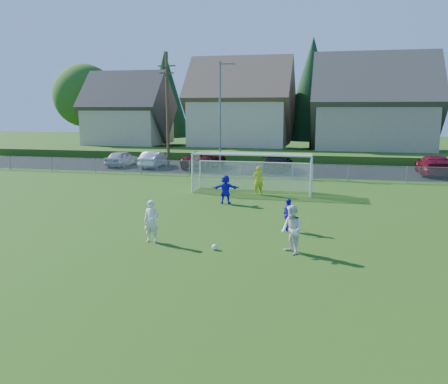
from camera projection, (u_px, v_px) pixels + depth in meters
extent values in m
plane|color=#193D0C|center=(165.00, 282.00, 14.53)|extent=(160.00, 160.00, 0.00)
plane|color=black|center=(275.00, 169.00, 40.90)|extent=(60.00, 60.00, 0.00)
cube|color=#1E420F|center=(284.00, 156.00, 48.03)|extent=(70.00, 6.00, 0.80)
sphere|color=white|center=(215.00, 247.00, 17.74)|extent=(0.22, 0.22, 0.22)
imported|color=white|center=(151.00, 221.00, 18.67)|extent=(0.62, 0.42, 1.68)
imported|color=white|center=(292.00, 230.00, 17.16)|extent=(1.06, 1.10, 1.79)
imported|color=#1F15CB|center=(288.00, 215.00, 20.33)|extent=(0.69, 0.90, 1.42)
imported|color=#1F15CB|center=(226.00, 189.00, 26.17)|extent=(1.55, 0.72, 1.61)
imported|color=#C9D419|center=(258.00, 180.00, 28.86)|extent=(0.75, 0.63, 1.75)
imported|color=#B3B5BB|center=(122.00, 158.00, 42.91)|extent=(1.91, 4.21, 1.40)
imported|color=white|center=(154.00, 159.00, 42.16)|extent=(1.61, 4.28, 1.39)
imported|color=#4E080C|center=(205.00, 160.00, 41.54)|extent=(3.22, 5.71, 1.50)
imported|color=black|center=(278.00, 162.00, 39.88)|extent=(2.19, 5.04, 1.44)
imported|color=maroon|center=(434.00, 165.00, 37.21)|extent=(2.37, 5.60, 1.61)
cylinder|color=white|center=(192.00, 173.00, 29.51)|extent=(0.12, 0.12, 2.44)
cylinder|color=white|center=(311.00, 177.00, 27.89)|extent=(0.12, 0.12, 2.44)
cylinder|color=white|center=(250.00, 155.00, 28.48)|extent=(7.30, 0.12, 0.12)
cylinder|color=white|center=(200.00, 174.00, 31.29)|extent=(0.08, 0.08, 1.80)
cylinder|color=white|center=(312.00, 178.00, 29.67)|extent=(0.08, 0.08, 1.80)
cylinder|color=white|center=(255.00, 162.00, 30.32)|extent=(7.30, 0.08, 0.08)
cube|color=silver|center=(255.00, 176.00, 30.48)|extent=(7.30, 0.02, 1.80)
cube|color=silver|center=(196.00, 171.00, 30.37)|extent=(0.02, 1.80, 2.44)
cube|color=silver|center=(312.00, 175.00, 28.75)|extent=(0.02, 1.80, 2.44)
cube|color=silver|center=(253.00, 154.00, 29.35)|extent=(7.30, 1.80, 0.02)
cube|color=gray|center=(266.00, 163.00, 35.42)|extent=(52.00, 0.03, 0.03)
cube|color=gray|center=(266.00, 170.00, 35.52)|extent=(52.00, 0.02, 1.14)
cylinder|color=gray|center=(266.00, 170.00, 35.52)|extent=(0.06, 0.06, 1.20)
cylinder|color=slate|center=(220.00, 117.00, 39.67)|extent=(0.18, 0.18, 9.00)
cylinder|color=slate|center=(226.00, 64.00, 38.80)|extent=(1.20, 0.12, 0.12)
cube|color=slate|center=(233.00, 64.00, 38.67)|extent=(0.36, 0.18, 0.12)
cylinder|color=#473321|center=(167.00, 110.00, 41.65)|extent=(0.26, 0.26, 10.00)
cube|color=#473321|center=(167.00, 66.00, 40.98)|extent=(1.60, 0.10, 0.10)
cube|color=#473321|center=(167.00, 73.00, 41.08)|extent=(1.30, 0.10, 0.10)
cube|color=tan|center=(129.00, 125.00, 58.70)|extent=(9.00, 8.00, 4.50)
pyramid|color=#423D38|center=(127.00, 70.00, 57.53)|extent=(9.90, 8.80, 4.41)
cube|color=#C6B58E|center=(241.00, 122.00, 56.47)|extent=(11.00, 9.00, 5.50)
pyramid|color=brown|center=(241.00, 55.00, 55.11)|extent=(12.10, 9.90, 4.96)
cube|color=tan|center=(373.00, 125.00, 52.23)|extent=(12.00, 10.00, 5.00)
pyramid|color=#4C473F|center=(377.00, 50.00, 50.82)|extent=(13.20, 11.00, 5.52)
cylinder|color=#382616|center=(87.00, 132.00, 64.50)|extent=(0.36, 0.36, 3.96)
sphere|color=#2B5B19|center=(85.00, 96.00, 63.65)|extent=(8.36, 8.36, 8.36)
cylinder|color=#382616|center=(166.00, 141.00, 66.36)|extent=(0.30, 0.30, 1.20)
cone|color=#143819|center=(165.00, 94.00, 65.23)|extent=(6.76, 6.76, 11.70)
cylinder|color=#382616|center=(238.00, 142.00, 65.11)|extent=(0.30, 0.30, 1.20)
cone|color=#143819|center=(238.00, 97.00, 64.05)|extent=(6.24, 6.24, 10.80)
cylinder|color=#382616|center=(310.00, 145.00, 60.01)|extent=(0.30, 0.30, 1.20)
cone|color=#143819|center=(312.00, 89.00, 58.80)|extent=(7.28, 7.28, 12.60)
cylinder|color=#382616|center=(392.00, 134.00, 59.47)|extent=(0.36, 0.36, 3.96)
sphere|color=#2B5B19|center=(395.00, 95.00, 58.62)|extent=(8.36, 8.36, 8.36)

